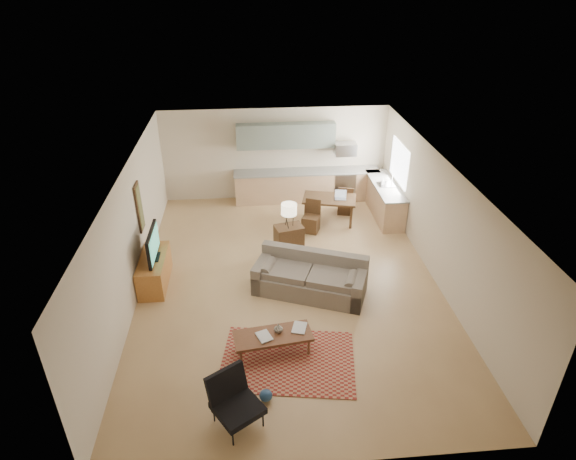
{
  "coord_description": "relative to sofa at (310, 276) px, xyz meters",
  "views": [
    {
      "loc": [
        -0.81,
        -8.78,
        6.24
      ],
      "look_at": [
        0.0,
        0.3,
        1.15
      ],
      "focal_mm": 30.0,
      "sensor_mm": 36.0,
      "label": 1
    }
  ],
  "objects": [
    {
      "name": "room",
      "position": [
        -0.4,
        0.44,
        0.92
      ],
      "size": [
        9.0,
        9.0,
        9.0
      ],
      "color": "tan",
      "rests_on": "ground"
    },
    {
      "name": "vase",
      "position": [
        -0.79,
        -1.69,
        0.08
      ],
      "size": [
        0.21,
        0.21,
        0.17
      ],
      "primitive_type": "imported",
      "rotation": [
        0.0,
        0.0,
        0.15
      ],
      "color": "black",
      "rests_on": "coffee_table"
    },
    {
      "name": "dining_chair_near",
      "position": [
        0.38,
        2.69,
        0.01
      ],
      "size": [
        0.55,
        0.56,
        0.86
      ],
      "primitive_type": null,
      "rotation": [
        0.0,
        0.0,
        -0.41
      ],
      "color": "#3A2616",
      "rests_on": "floor"
    },
    {
      "name": "console_table",
      "position": [
        -0.3,
        1.61,
        -0.05
      ],
      "size": [
        0.74,
        0.58,
        0.76
      ],
      "primitive_type": null,
      "rotation": [
        0.0,
        0.0,
        0.24
      ],
      "color": "#3A2616",
      "rests_on": "floor"
    },
    {
      "name": "dining_chair_far",
      "position": [
        1.49,
        3.67,
        -0.0
      ],
      "size": [
        0.5,
        0.51,
        0.85
      ],
      "primitive_type": null,
      "rotation": [
        0.0,
        0.0,
        2.89
      ],
      "color": "#3A2616",
      "rests_on": "floor"
    },
    {
      "name": "book_b",
      "position": [
        -0.52,
        -1.6,
        0.01
      ],
      "size": [
        0.43,
        0.47,
        0.03
      ],
      "primitive_type": "imported",
      "rotation": [
        0.0,
        0.0,
        -0.29
      ],
      "color": "navy",
      "rests_on": "coffee_table"
    },
    {
      "name": "soap_bottle",
      "position": [
        2.43,
        3.45,
        0.59
      ],
      "size": [
        0.11,
        0.11,
        0.19
      ],
      "primitive_type": "imported",
      "rotation": [
        0.0,
        0.0,
        0.15
      ],
      "color": "beige",
      "rests_on": "kitchen_counter_right"
    },
    {
      "name": "dining_table",
      "position": [
        0.93,
        3.18,
        -0.07
      ],
      "size": [
        1.56,
        1.12,
        0.71
      ],
      "primitive_type": null,
      "rotation": [
        0.0,
        0.0,
        -0.24
      ],
      "color": "#3A2616",
      "rests_on": "floor"
    },
    {
      "name": "kitchen_range",
      "position": [
        1.6,
        4.62,
        0.02
      ],
      "size": [
        0.62,
        0.62,
        0.9
      ],
      "primitive_type": "cube",
      "color": "#A5A8AD",
      "rests_on": "ground"
    },
    {
      "name": "coffee_table",
      "position": [
        -0.9,
        -1.76,
        -0.21
      ],
      "size": [
        1.47,
        0.74,
        0.42
      ],
      "primitive_type": null,
      "rotation": [
        0.0,
        0.0,
        0.14
      ],
      "color": "#532D19",
      "rests_on": "floor"
    },
    {
      "name": "armchair",
      "position": [
        -1.52,
        -3.26,
        0.01
      ],
      "size": [
        1.05,
        1.05,
        0.87
      ],
      "primitive_type": null,
      "rotation": [
        0.0,
        0.0,
        0.57
      ],
      "color": "black",
      "rests_on": "floor"
    },
    {
      "name": "kitchen_counter_back",
      "position": [
        0.5,
        4.62,
        0.03
      ],
      "size": [
        4.26,
        0.64,
        0.92
      ],
      "primitive_type": null,
      "color": "tan",
      "rests_on": "ground"
    },
    {
      "name": "table_lamp",
      "position": [
        -0.3,
        1.61,
        0.64
      ],
      "size": [
        0.47,
        0.47,
        0.61
      ],
      "primitive_type": null,
      "rotation": [
        0.0,
        0.0,
        0.35
      ],
      "color": "beige",
      "rests_on": "console_table"
    },
    {
      "name": "wall_art_left",
      "position": [
        -3.61,
        1.34,
        1.12
      ],
      "size": [
        0.06,
        0.42,
        1.1
      ],
      "primitive_type": null,
      "color": "olive",
      "rests_on": "room"
    },
    {
      "name": "kitchen_counter_right",
      "position": [
        2.53,
        3.44,
        0.03
      ],
      "size": [
        0.64,
        2.26,
        0.92
      ],
      "primitive_type": null,
      "color": "tan",
      "rests_on": "ground"
    },
    {
      "name": "laptop",
      "position": [
        1.21,
        3.09,
        0.4
      ],
      "size": [
        0.33,
        0.27,
        0.22
      ],
      "primitive_type": null,
      "rotation": [
        0.0,
        0.0,
        -0.17
      ],
      "color": "#A5A8AD",
      "rests_on": "dining_table"
    },
    {
      "name": "rug",
      "position": [
        -0.65,
        -2.0,
        -0.42
      ],
      "size": [
        2.58,
        1.97,
        0.02
      ],
      "primitive_type": "cube",
      "rotation": [
        0.0,
        0.0,
        -0.16
      ],
      "color": "maroon",
      "rests_on": "floor"
    },
    {
      "name": "kitchen_microwave",
      "position": [
        1.6,
        4.64,
        1.12
      ],
      "size": [
        0.62,
        0.4,
        0.35
      ],
      "primitive_type": "cube",
      "color": "#A5A8AD",
      "rests_on": "room"
    },
    {
      "name": "sofa",
      "position": [
        0.0,
        0.0,
        0.0
      ],
      "size": [
        2.67,
        1.89,
        0.85
      ],
      "primitive_type": null,
      "rotation": [
        0.0,
        0.0,
        -0.38
      ],
      "color": "#685D50",
      "rests_on": "floor"
    },
    {
      "name": "triptych",
      "position": [
        -0.5,
        4.91,
        1.32
      ],
      "size": [
        1.7,
        0.04,
        0.5
      ],
      "primitive_type": null,
      "color": "beige",
      "rests_on": "room"
    },
    {
      "name": "upper_cabinets",
      "position": [
        -0.1,
        4.77,
        1.52
      ],
      "size": [
        2.8,
        0.34,
        0.7
      ],
      "primitive_type": "cube",
      "color": "gray",
      "rests_on": "room"
    },
    {
      "name": "window_right",
      "position": [
        2.83,
        3.44,
        1.12
      ],
      "size": [
        0.02,
        1.4,
        1.05
      ],
      "primitive_type": "cube",
      "color": "white",
      "rests_on": "room"
    },
    {
      "name": "tv",
      "position": [
        -3.3,
        0.65,
        0.56
      ],
      "size": [
        0.11,
        1.1,
        0.66
      ],
      "primitive_type": null,
      "color": "black",
      "rests_on": "tv_credenza"
    },
    {
      "name": "book_a",
      "position": [
        -1.16,
        -1.85,
        0.01
      ],
      "size": [
        0.45,
        0.47,
        0.03
      ],
      "primitive_type": "imported",
      "rotation": [
        0.0,
        0.0,
        0.38
      ],
      "color": "maroon",
      "rests_on": "coffee_table"
    },
    {
      "name": "tv_credenza",
      "position": [
        -3.36,
        0.65,
        -0.1
      ],
      "size": [
        0.55,
        1.43,
        0.66
      ],
      "primitive_type": null,
      "color": "#9C5D28",
      "rests_on": "floor"
    }
  ]
}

